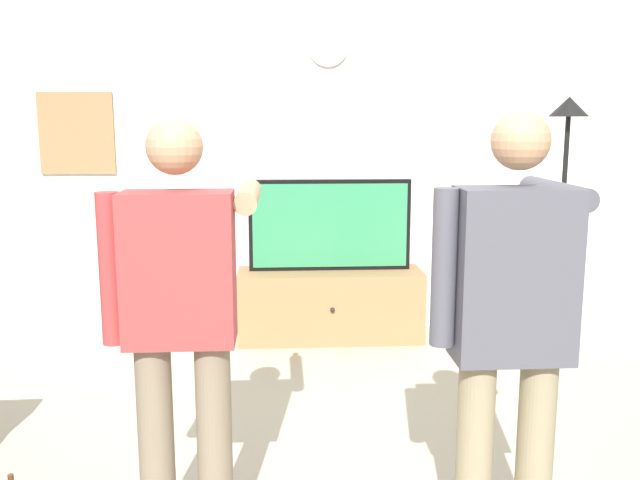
{
  "coord_description": "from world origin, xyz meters",
  "views": [
    {
      "loc": [
        -0.15,
        -2.57,
        1.72
      ],
      "look_at": [
        0.07,
        1.2,
        1.05
      ],
      "focal_mm": 37.86,
      "sensor_mm": 36.0,
      "label": 1
    }
  ],
  "objects_px": {
    "television": "(330,225)",
    "tv_stand": "(330,305)",
    "framed_picture": "(77,133)",
    "floor_lamp": "(565,173)",
    "wall_clock": "(328,46)",
    "person_standing_nearer_lamp": "(181,315)",
    "person_standing_nearer_couch": "(510,318)"
  },
  "relations": [
    {
      "from": "tv_stand",
      "to": "wall_clock",
      "type": "bearing_deg",
      "value": 90.0
    },
    {
      "from": "person_standing_nearer_lamp",
      "to": "floor_lamp",
      "type": "bearing_deg",
      "value": 42.37
    },
    {
      "from": "person_standing_nearer_lamp",
      "to": "television",
      "type": "bearing_deg",
      "value": 74.02
    },
    {
      "from": "television",
      "to": "floor_lamp",
      "type": "height_order",
      "value": "floor_lamp"
    },
    {
      "from": "television",
      "to": "floor_lamp",
      "type": "relative_size",
      "value": 0.67
    },
    {
      "from": "framed_picture",
      "to": "person_standing_nearer_lamp",
      "type": "relative_size",
      "value": 0.37
    },
    {
      "from": "framed_picture",
      "to": "person_standing_nearer_couch",
      "type": "distance_m",
      "value": 4.0
    },
    {
      "from": "wall_clock",
      "to": "framed_picture",
      "type": "distance_m",
      "value": 2.09
    },
    {
      "from": "wall_clock",
      "to": "person_standing_nearer_couch",
      "type": "distance_m",
      "value": 3.39
    },
    {
      "from": "television",
      "to": "person_standing_nearer_couch",
      "type": "xyz_separation_m",
      "value": [
        0.46,
        -2.85,
        0.09
      ]
    },
    {
      "from": "tv_stand",
      "to": "person_standing_nearer_couch",
      "type": "xyz_separation_m",
      "value": [
        0.46,
        -2.8,
        0.72
      ]
    },
    {
      "from": "tv_stand",
      "to": "person_standing_nearer_lamp",
      "type": "height_order",
      "value": "person_standing_nearer_lamp"
    },
    {
      "from": "person_standing_nearer_lamp",
      "to": "person_standing_nearer_couch",
      "type": "relative_size",
      "value": 0.99
    },
    {
      "from": "framed_picture",
      "to": "person_standing_nearer_couch",
      "type": "xyz_separation_m",
      "value": [
        2.44,
        -3.1,
        -0.62
      ]
    },
    {
      "from": "framed_picture",
      "to": "floor_lamp",
      "type": "distance_m",
      "value": 3.72
    },
    {
      "from": "framed_picture",
      "to": "person_standing_nearer_lamp",
      "type": "distance_m",
      "value": 3.24
    },
    {
      "from": "tv_stand",
      "to": "television",
      "type": "relative_size",
      "value": 1.14
    },
    {
      "from": "television",
      "to": "wall_clock",
      "type": "bearing_deg",
      "value": 90.0
    },
    {
      "from": "wall_clock",
      "to": "framed_picture",
      "type": "bearing_deg",
      "value": 179.86
    },
    {
      "from": "framed_picture",
      "to": "person_standing_nearer_lamp",
      "type": "bearing_deg",
      "value": -67.66
    },
    {
      "from": "television",
      "to": "person_standing_nearer_lamp",
      "type": "distance_m",
      "value": 2.8
    },
    {
      "from": "floor_lamp",
      "to": "person_standing_nearer_couch",
      "type": "height_order",
      "value": "floor_lamp"
    },
    {
      "from": "floor_lamp",
      "to": "person_standing_nearer_lamp",
      "type": "distance_m",
      "value": 3.31
    },
    {
      "from": "floor_lamp",
      "to": "person_standing_nearer_lamp",
      "type": "height_order",
      "value": "floor_lamp"
    },
    {
      "from": "wall_clock",
      "to": "floor_lamp",
      "type": "height_order",
      "value": "wall_clock"
    },
    {
      "from": "tv_stand",
      "to": "floor_lamp",
      "type": "distance_m",
      "value": 2.02
    },
    {
      "from": "television",
      "to": "floor_lamp",
      "type": "distance_m",
      "value": 1.78
    },
    {
      "from": "wall_clock",
      "to": "framed_picture",
      "type": "height_order",
      "value": "wall_clock"
    },
    {
      "from": "wall_clock",
      "to": "floor_lamp",
      "type": "xyz_separation_m",
      "value": [
        1.66,
        -0.72,
        -0.95
      ]
    },
    {
      "from": "television",
      "to": "tv_stand",
      "type": "bearing_deg",
      "value": -90.0
    },
    {
      "from": "framed_picture",
      "to": "floor_lamp",
      "type": "height_order",
      "value": "framed_picture"
    },
    {
      "from": "person_standing_nearer_lamp",
      "to": "person_standing_nearer_couch",
      "type": "bearing_deg",
      "value": -7.35
    }
  ]
}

